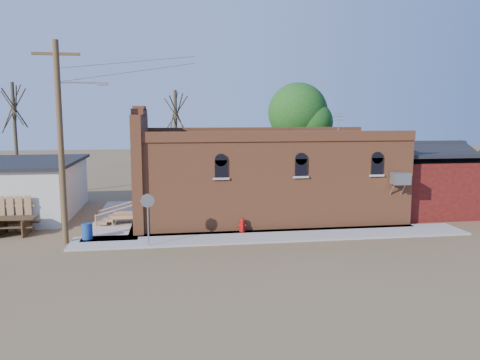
{
  "coord_description": "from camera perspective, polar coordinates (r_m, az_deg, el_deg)",
  "views": [
    {
      "loc": [
        -3.43,
        -20.41,
        5.82
      ],
      "look_at": [
        0.18,
        3.6,
        2.4
      ],
      "focal_mm": 35.0,
      "sensor_mm": 36.0,
      "label": 1
    }
  ],
  "objects": [
    {
      "name": "fire_hydrant",
      "position": [
        23.12,
        0.28,
        -5.51
      ],
      "size": [
        0.4,
        0.4,
        0.68
      ],
      "rotation": [
        0.0,
        0.0,
        -0.42
      ],
      "color": "#AB0B09",
      "rests_on": "sidewalk_south"
    },
    {
      "name": "sidewalk_south",
      "position": [
        22.63,
        4.36,
        -6.81
      ],
      "size": [
        19.0,
        2.2,
        0.08
      ],
      "primitive_type": "cube",
      "color": "#9E9991",
      "rests_on": "ground"
    },
    {
      "name": "tree_leafy",
      "position": [
        35.2,
        7.07,
        8.14
      ],
      "size": [
        4.4,
        4.4,
        8.15
      ],
      "color": "brown",
      "rests_on": "ground"
    },
    {
      "name": "picnic_table",
      "position": [
        25.35,
        -25.83,
        -4.77
      ],
      "size": [
        2.09,
        1.63,
        0.86
      ],
      "rotation": [
        0.0,
        0.0,
        -0.02
      ],
      "color": "#442F1B",
      "rests_on": "ground"
    },
    {
      "name": "tree_bare_far",
      "position": [
        36.0,
        -25.89,
        8.08
      ],
      "size": [
        2.8,
        2.8,
        8.16
      ],
      "color": "brown",
      "rests_on": "ground"
    },
    {
      "name": "red_shed",
      "position": [
        30.11,
        21.25,
        0.7
      ],
      "size": [
        5.4,
        6.4,
        4.3
      ],
      "color": "#520E11",
      "rests_on": "ground"
    },
    {
      "name": "stop_sign",
      "position": [
        20.82,
        -11.19,
        -3.09
      ],
      "size": [
        0.63,
        0.13,
        2.32
      ],
      "rotation": [
        0.0,
        0.0,
        -0.29
      ],
      "color": "gray",
      "rests_on": "sidewalk_south"
    },
    {
      "name": "trash_barrel",
      "position": [
        22.89,
        -18.13,
        -5.95
      ],
      "size": [
        0.59,
        0.59,
        0.75
      ],
      "primitive_type": "cylinder",
      "rotation": [
        0.0,
        0.0,
        0.26
      ],
      "color": "navy",
      "rests_on": "sidewalk_west"
    },
    {
      "name": "tree_bare_near",
      "position": [
        33.42,
        -7.89,
        8.19
      ],
      "size": [
        2.8,
        2.8,
        7.65
      ],
      "color": "brown",
      "rests_on": "ground"
    },
    {
      "name": "sidewalk_west",
      "position": [
        27.19,
        -14.45,
        -4.51
      ],
      "size": [
        2.6,
        10.0,
        0.08
      ],
      "primitive_type": "cube",
      "color": "#9E9991",
      "rests_on": "ground"
    },
    {
      "name": "brick_bar",
      "position": [
        26.63,
        2.51,
        0.5
      ],
      "size": [
        16.4,
        7.97,
        6.3
      ],
      "color": "#A65932",
      "rests_on": "ground"
    },
    {
      "name": "utility_pole",
      "position": [
        22.15,
        -20.9,
        4.78
      ],
      "size": [
        3.12,
        0.26,
        9.0
      ],
      "color": "#4A371D",
      "rests_on": "ground"
    },
    {
      "name": "ground",
      "position": [
        21.5,
        0.96,
        -7.69
      ],
      "size": [
        120.0,
        120.0,
        0.0
      ],
      "primitive_type": "plane",
      "color": "brown",
      "rests_on": "ground"
    }
  ]
}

